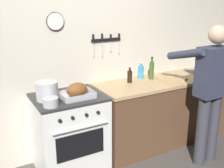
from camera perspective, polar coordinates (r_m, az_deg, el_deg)
The scene contains 11 objects.
wall_back at distance 3.33m, azimuth -8.14°, elevation 6.48°, with size 6.00×0.13×2.60m.
counter_block at distance 3.88m, azimuth 11.39°, elevation -5.12°, with size 2.03×0.65×0.90m.
stove at distance 3.21m, azimuth -8.80°, elevation -10.08°, with size 0.76×0.67×0.90m.
person_cook at distance 3.32m, azimuth 19.90°, elevation -0.65°, with size 0.51×0.63×1.66m.
roasting_pan at distance 2.94m, azimuth -7.33°, elevation -1.53°, with size 0.35×0.26×0.17m.
stock_pot at distance 2.93m, azimuth -13.41°, elevation -1.41°, with size 0.23×0.23×0.20m.
saucepan at distance 2.76m, azimuth -12.70°, elevation -3.70°, with size 0.15×0.15×0.09m.
cutting_board at distance 3.69m, azimuth 12.30°, elevation 1.07°, with size 0.36×0.24×0.02m, color tan.
bottle_dish_soap at distance 3.66m, azimuth 6.04°, elevation 2.60°, with size 0.07×0.07×0.22m.
bottle_olive_oil at distance 3.63m, azimuth 8.27°, elevation 2.92°, with size 0.06×0.06×0.30m.
bottle_soy_sauce at distance 3.46m, azimuth 3.72°, elevation 1.62°, with size 0.06×0.06×0.20m.
Camera 1 is at (-1.17, -1.70, 1.92)m, focal length 43.73 mm.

